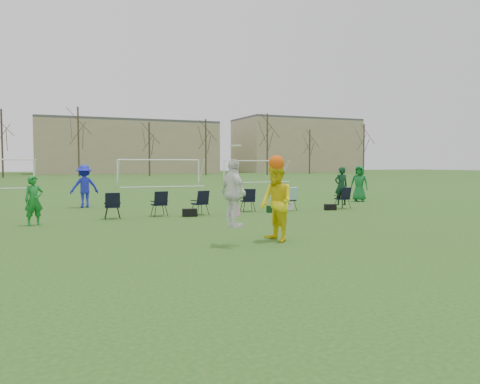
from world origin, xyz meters
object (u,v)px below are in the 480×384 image
fielder_blue (84,186)px  goal_mid (159,165)px  center_contest (264,199)px  fielder_green_near (34,201)px  goal_right (253,165)px  fielder_green_far (359,184)px

fielder_blue → goal_mid: (7.98, 18.85, 0.94)m
fielder_blue → center_contest: (3.38, -12.01, 0.14)m
fielder_green_near → goal_mid: size_ratio=0.22×
fielder_blue → center_contest: size_ratio=0.80×
fielder_green_near → goal_right: goal_right is taller
fielder_green_far → goal_right: size_ratio=0.26×
fielder_green_far → center_contest: size_ratio=0.78×
fielder_blue → goal_mid: goal_mid is taller
center_contest → goal_mid: (4.60, 30.86, 0.80)m
fielder_blue → fielder_green_far: size_ratio=1.02×
fielder_green_near → fielder_green_far: fielder_green_far is taller
fielder_blue → center_contest: center_contest is taller
fielder_green_far → center_contest: (-10.56, -9.90, 0.16)m
fielder_blue → center_contest: 12.47m
fielder_blue → fielder_green_far: bearing=164.5°
center_contest → goal_right: size_ratio=0.34×
goal_right → fielder_green_far: bearing=-110.6°
fielder_green_far → fielder_green_near: bearing=-119.8°
fielder_green_near → fielder_green_far: size_ratio=0.85×
fielder_green_near → fielder_green_far: 16.49m
fielder_green_far → center_contest: bearing=-90.5°
fielder_green_near → goal_right: 37.98m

